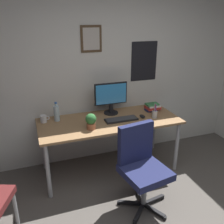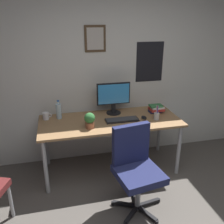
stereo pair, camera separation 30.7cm
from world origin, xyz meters
name	(u,v)px [view 2 (the right image)]	position (x,y,z in m)	size (l,w,h in m)	color
wall_back	(109,70)	(0.00, 2.15, 1.30)	(4.40, 0.10, 2.60)	silver
desk	(110,125)	(-0.09, 1.69, 0.68)	(1.83, 0.76, 0.75)	#936D47
office_chair	(136,165)	(0.01, 0.93, 0.53)	(0.57, 0.57, 0.95)	#1E234C
monitor	(114,97)	(0.01, 1.91, 0.98)	(0.46, 0.20, 0.43)	black
keyboard	(122,120)	(0.05, 1.63, 0.76)	(0.43, 0.15, 0.03)	black
computer_mouse	(144,117)	(0.35, 1.62, 0.76)	(0.06, 0.11, 0.04)	black
water_bottle	(59,111)	(-0.74, 1.90, 0.85)	(0.07, 0.07, 0.25)	silver
coffee_mug_near	(46,116)	(-0.91, 1.90, 0.79)	(0.12, 0.08, 0.09)	white
potted_plant	(90,120)	(-0.39, 1.51, 0.85)	(0.13, 0.13, 0.20)	brown
pen_cup	(157,116)	(0.50, 1.56, 0.80)	(0.07, 0.07, 0.20)	#9EA0A5
book_stack_left	(156,109)	(0.60, 1.80, 0.80)	(0.19, 0.16, 0.11)	navy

